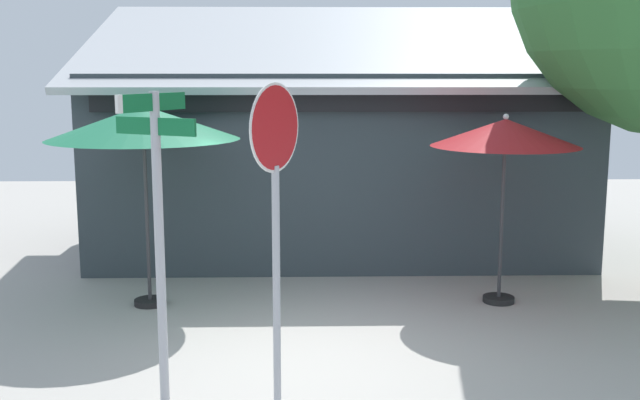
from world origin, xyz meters
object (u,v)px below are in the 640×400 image
patio_umbrella_forest_green_left (143,124)px  stop_sign (275,190)px  street_sign_post (158,217)px  patio_umbrella_crimson_center (505,135)px

patio_umbrella_forest_green_left → stop_sign: bearing=-62.4°
stop_sign → street_sign_post: bearing=162.2°
stop_sign → patio_umbrella_crimson_center: size_ratio=1.18×
patio_umbrella_forest_green_left → patio_umbrella_crimson_center: (4.89, 0.01, -0.16)m
street_sign_post → patio_umbrella_forest_green_left: (-0.78, 3.25, 0.65)m
street_sign_post → patio_umbrella_crimson_center: size_ratio=1.15×
stop_sign → patio_umbrella_crimson_center: bearing=50.3°
stop_sign → patio_umbrella_crimson_center: (3.00, 3.61, 0.18)m
street_sign_post → patio_umbrella_crimson_center: 5.27m
street_sign_post → patio_umbrella_crimson_center: (4.11, 3.26, 0.49)m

